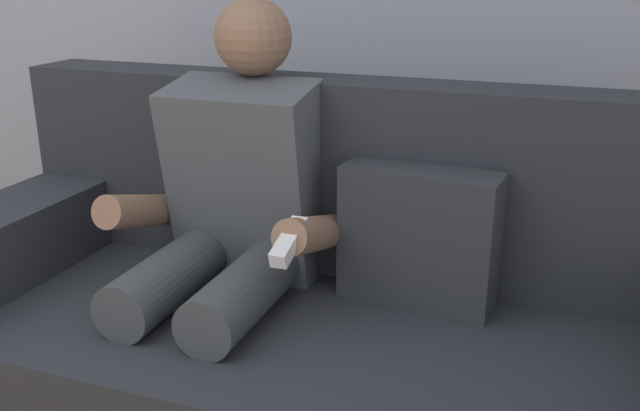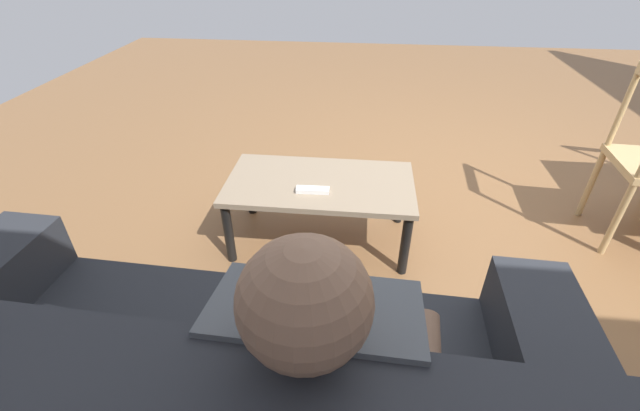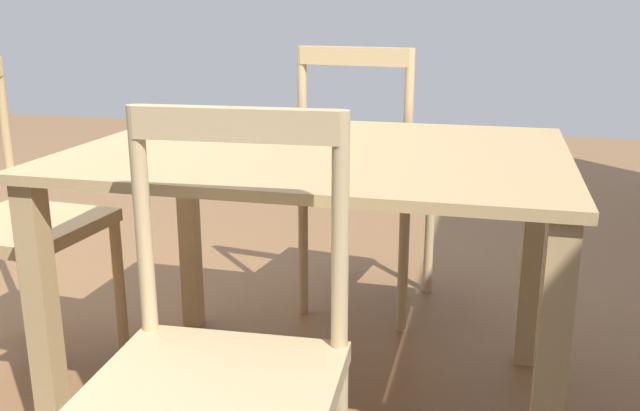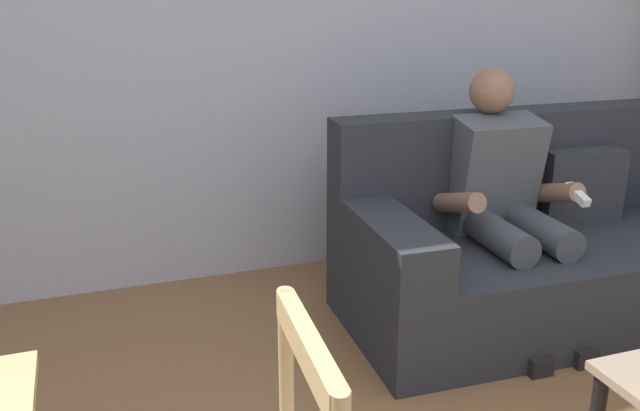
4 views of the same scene
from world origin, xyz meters
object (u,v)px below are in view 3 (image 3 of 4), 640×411
Objects in this scene: dining_chair_near_wall at (216,389)px; dining_table at (320,190)px; dining_chair_by_doorway at (367,185)px; dining_chair_facing_couch at (14,225)px.

dining_table is at bearing -90.13° from dining_chair_near_wall.
dining_chair_by_doorway is (0.00, -1.47, 0.00)m from dining_chair_near_wall.
dining_chair_near_wall is (0.00, 0.74, -0.17)m from dining_table.
dining_chair_near_wall is at bearing 142.33° from dining_chair_facing_couch.
dining_chair_near_wall is at bearing 90.11° from dining_chair_by_doorway.
dining_chair_facing_couch is 0.97× the size of dining_chair_by_doorway.
dining_table is at bearing 90.35° from dining_chair_by_doorway.
dining_chair_by_doorway is (0.00, -0.73, -0.17)m from dining_table.
dining_chair_facing_couch is (0.96, -0.74, 0.00)m from dining_chair_near_wall.
dining_chair_by_doorway is at bearing -89.65° from dining_table.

